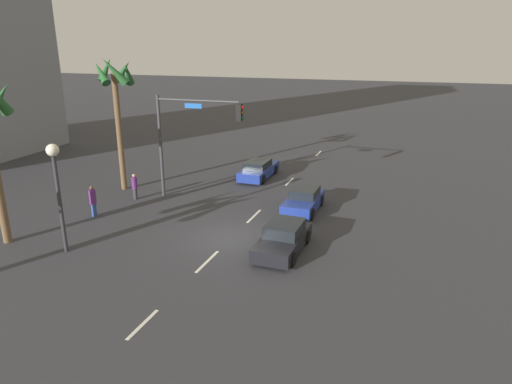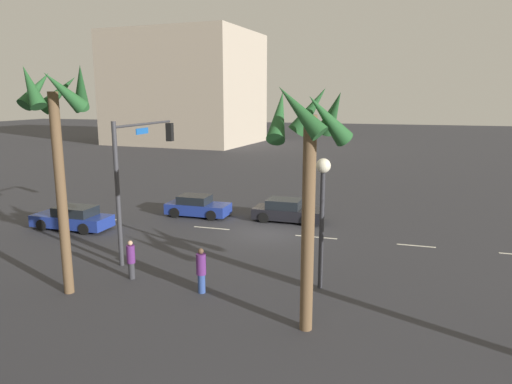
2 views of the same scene
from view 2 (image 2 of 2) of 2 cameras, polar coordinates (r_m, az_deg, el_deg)
name	(u,v)px [view 2 (image 2 of 2)]	position (r m, az deg, el deg)	size (l,w,h in m)	color
ground_plane	(267,233)	(25.98, 1.40, -5.00)	(220.00, 220.00, 0.00)	#333338
lane_stripe_2	(416,246)	(25.13, 18.89, -6.19)	(1.88, 0.14, 0.01)	silver
lane_stripe_3	(316,237)	(25.42, 7.30, -5.45)	(2.25, 0.14, 0.01)	silver
lane_stripe_4	(212,228)	(27.01, -5.41, -4.38)	(2.17, 0.14, 0.01)	silver
lane_stripe_5	(102,219)	(30.45, -18.17, -3.09)	(1.96, 0.14, 0.01)	silver
car_0	(287,211)	(28.37, 3.81, -2.31)	(4.16, 1.92, 1.33)	black
car_1	(197,206)	(29.70, -7.13, -1.76)	(3.93, 1.81, 1.31)	navy
car_2	(73,218)	(28.57, -21.36, -3.00)	(4.51, 1.83, 1.31)	navy
traffic_signal	(138,163)	(22.55, -14.09, 3.43)	(0.38, 5.63, 6.37)	#38383D
streetlamp	(322,196)	(17.93, 8.07, -0.53)	(0.56, 0.56, 5.13)	#2D2D33
pedestrian_0	(131,259)	(20.08, -14.94, -7.85)	(0.41, 0.41, 1.64)	#333338
pedestrian_1	(201,270)	(18.18, -6.67, -9.35)	(0.48, 0.48, 1.78)	#2D478C
palm_tree_0	(57,120)	(18.40, -23.01, 8.03)	(2.70, 2.63, 8.64)	brown
palm_tree_2	(308,148)	(14.10, 6.37, 5.32)	(2.66, 2.60, 7.85)	brown
building_1	(186,89)	(77.65, -8.55, 12.30)	(21.44, 17.19, 17.25)	#B2A38E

